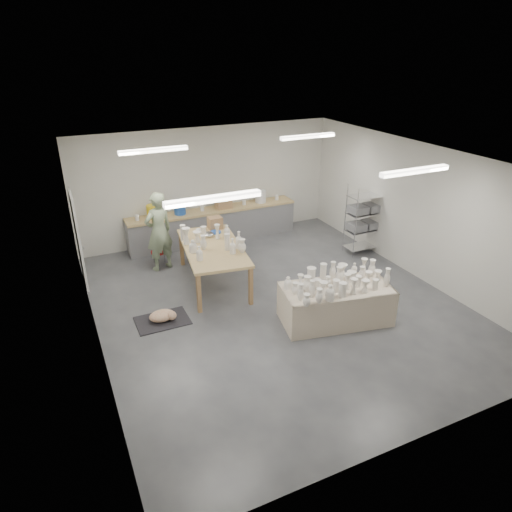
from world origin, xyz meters
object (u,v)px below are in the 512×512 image
drying_table (335,302)px  work_table (212,244)px  potter (159,232)px  red_stool (158,253)px

drying_table → work_table: (-1.56, 2.51, 0.50)m
drying_table → potter: (-2.46, 3.64, 0.53)m
work_table → potter: (-0.90, 1.13, 0.03)m
drying_table → work_table: size_ratio=0.87×
potter → red_stool: size_ratio=4.28×
work_table → red_stool: work_table is taller
drying_table → potter: bearing=135.5°
potter → drying_table: bearing=106.2°
drying_table → red_stool: (-2.46, 3.91, -0.11)m
drying_table → work_table: bearing=133.3°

